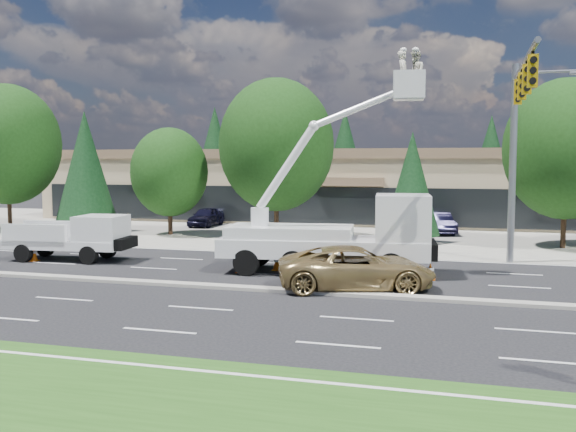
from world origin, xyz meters
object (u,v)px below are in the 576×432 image
(bucket_truck, at_px, (347,225))
(minivan, at_px, (356,268))
(signal_mast, at_px, (518,128))
(utility_pickup, at_px, (75,242))

(bucket_truck, xyz_separation_m, minivan, (0.95, -3.17, -1.24))
(signal_mast, bearing_deg, utility_pickup, -171.87)
(signal_mast, bearing_deg, bucket_truck, -157.95)
(utility_pickup, relative_size, minivan, 1.01)
(signal_mast, xyz_separation_m, utility_pickup, (-19.62, -2.80, -5.18))
(signal_mast, distance_m, minivan, 9.80)
(signal_mast, height_order, bucket_truck, bucket_truck)
(signal_mast, distance_m, bucket_truck, 8.31)
(utility_pickup, bearing_deg, minivan, -18.19)
(signal_mast, relative_size, utility_pickup, 1.77)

